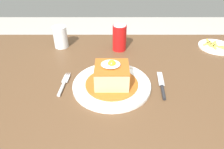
# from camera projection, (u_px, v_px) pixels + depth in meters

# --- Properties ---
(dining_table) EXTENTS (1.39, 0.88, 0.75)m
(dining_table) POSITION_uv_depth(u_px,v_px,m) (124.00, 100.00, 0.86)
(dining_table) COLOR brown
(dining_table) RESTS_ON ground_plane
(main_plate) EXTENTS (0.29, 0.29, 0.02)m
(main_plate) POSITION_uv_depth(u_px,v_px,m) (112.00, 84.00, 0.76)
(main_plate) COLOR white
(main_plate) RESTS_ON dining_table
(sandwich_meal) EXTENTS (0.20, 0.20, 0.10)m
(sandwich_meal) POSITION_uv_depth(u_px,v_px,m) (112.00, 76.00, 0.74)
(sandwich_meal) COLOR #B75B1E
(sandwich_meal) RESTS_ON main_plate
(fork) EXTENTS (0.03, 0.14, 0.01)m
(fork) POSITION_uv_depth(u_px,v_px,m) (63.00, 85.00, 0.76)
(fork) COLOR silver
(fork) RESTS_ON dining_table
(knife) EXTENTS (0.03, 0.17, 0.01)m
(knife) POSITION_uv_depth(u_px,v_px,m) (163.00, 88.00, 0.75)
(knife) COLOR #262628
(knife) RESTS_ON dining_table
(soda_can) EXTENTS (0.07, 0.07, 0.12)m
(soda_can) POSITION_uv_depth(u_px,v_px,m) (120.00, 38.00, 0.98)
(soda_can) COLOR red
(soda_can) RESTS_ON dining_table
(drinking_glass) EXTENTS (0.07, 0.07, 0.10)m
(drinking_glass) POSITION_uv_depth(u_px,v_px,m) (61.00, 38.00, 1.01)
(drinking_glass) COLOR gold
(drinking_glass) RESTS_ON dining_table
(side_plate_fries) EXTENTS (0.17, 0.17, 0.02)m
(side_plate_fries) POSITION_uv_depth(u_px,v_px,m) (216.00, 47.00, 1.03)
(side_plate_fries) COLOR white
(side_plate_fries) RESTS_ON dining_table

